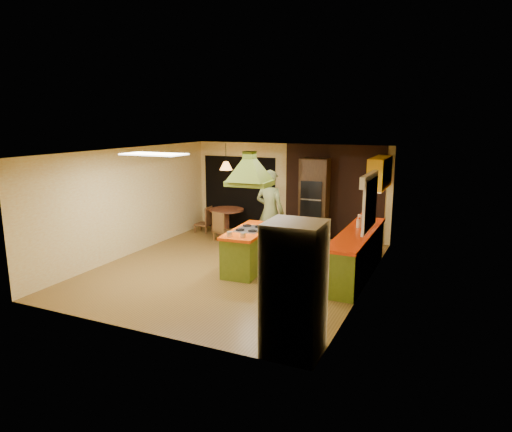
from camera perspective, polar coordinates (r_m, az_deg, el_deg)
The scene contains 21 objects.
ground at distance 9.86m, azimuth -2.59°, elevation -6.54°, with size 6.50×6.50×0.00m, color brown.
room_walls at distance 9.54m, azimuth -2.66°, elevation 0.60°, with size 5.50×6.50×6.50m.
ceiling_plane at distance 9.37m, azimuth -2.73°, elevation 8.11°, with size 6.50×6.50×0.00m, color silver.
brick_panel at distance 12.09m, azimuth 9.68°, elevation 2.87°, with size 2.64×0.03×2.50m, color #381E14.
nook_opening at distance 13.08m, azimuth -2.09°, elevation 2.83°, with size 2.20×0.03×2.10m, color black.
right_counter at distance 9.49m, azimuth 12.43°, elevation -4.64°, with size 0.62×3.05×0.92m.
upper_cabinets at distance 10.73m, azimuth 15.23°, elevation 5.25°, with size 0.34×1.40×0.70m, color yellow.
window_right at distance 8.97m, azimuth 14.08°, elevation 2.90°, with size 0.12×1.35×1.06m.
fluor_panel at distance 8.94m, azimuth -12.64°, elevation 7.55°, with size 1.20×0.60×0.03m, color white.
kitchen_island at distance 9.67m, azimuth -0.79°, elevation -4.16°, with size 0.81×1.78×0.89m.
range_hood at distance 9.32m, azimuth -0.82°, elevation 6.60°, with size 0.91×0.67×0.78m.
man at distance 10.63m, azimuth 1.75°, elevation 0.44°, with size 0.73×0.48×2.01m, color #50582E.
refrigerator at distance 6.18m, azimuth 4.79°, elevation -9.05°, with size 0.76×0.71×1.84m, color white.
wall_oven at distance 11.96m, azimuth 7.30°, elevation 2.02°, with size 0.74×0.63×2.16m.
dining_table at distance 12.64m, azimuth -3.68°, elevation -0.06°, with size 0.94×0.94×0.71m.
chair_left at distance 12.92m, azimuth -6.62°, elevation -0.43°, with size 0.40×0.40×0.74m, color brown, non-canonical shape.
chair_near at distance 11.99m, azimuth -4.08°, elevation -1.26°, with size 0.43×0.43×0.78m, color brown, non-canonical shape.
pendant_lamp at distance 12.43m, azimuth -3.77°, elevation 6.28°, with size 0.35×0.35×0.22m, color #FF9E3F.
canister_large at distance 9.93m, azimuth 13.04°, elevation -0.50°, with size 0.16×0.16×0.23m, color beige.
canister_medium at distance 9.74m, azimuth 12.79°, elevation -0.91°, with size 0.12×0.12×0.17m, color #F3E7C4.
canister_small at distance 9.98m, azimuth 13.08°, elevation -0.62°, with size 0.13×0.13×0.17m, color beige.
Camera 1 is at (4.26, -8.32, 3.14)m, focal length 32.00 mm.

